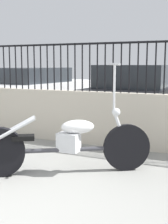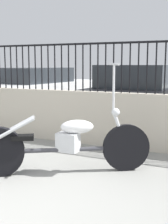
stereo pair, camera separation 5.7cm
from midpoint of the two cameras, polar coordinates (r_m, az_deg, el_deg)
low_wall at (r=5.46m, az=3.48°, el=-1.21°), size 10.25×0.18×0.94m
fence_railing at (r=5.38m, az=3.58°, el=9.34°), size 10.25×0.04×0.84m
motorcycle_dark_grey at (r=4.05m, az=-4.88°, el=-5.83°), size 2.03×1.35×1.43m
car_white at (r=9.13m, az=-8.92°, el=4.02°), size 2.35×4.25×1.31m
car_black at (r=7.90m, az=10.51°, el=3.41°), size 1.89×4.20×1.39m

